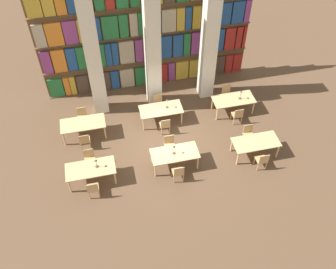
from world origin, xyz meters
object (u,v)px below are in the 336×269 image
chair_3 (170,144)px  desk_lamp_3 (241,93)px  pillar_left (93,54)px  chair_0 (93,188)px  chair_5 (248,134)px  chair_7 (82,116)px  chair_1 (90,158)px  chair_2 (178,172)px  reading_table_2 (256,143)px  reading_table_5 (233,100)px  chair_11 (227,94)px  reading_table_1 (175,154)px  reading_table_3 (83,125)px  chair_9 (158,103)px  reading_table_4 (161,110)px  chair_8 (165,125)px  desk_lamp_0 (96,162)px  chair_4 (262,160)px  chair_10 (238,115)px  reading_table_0 (91,170)px  desk_lamp_1 (174,148)px  chair_6 (85,140)px  desk_lamp_2 (167,102)px  pillar_right (210,39)px

chair_3 → desk_lamp_3: 4.05m
pillar_left → chair_0: 5.42m
chair_5 → chair_7: bearing=-21.2°
chair_1 → chair_2: (3.23, -1.44, 0.00)m
reading_table_2 → reading_table_5: 2.63m
chair_11 → reading_table_1: bearing=44.5°
chair_0 → desk_lamp_3: size_ratio=1.90×
chair_0 → reading_table_3: chair_0 is taller
reading_table_1 → reading_table_3: 4.17m
reading_table_3 → chair_9: (3.40, 0.85, -0.20)m
reading_table_4 → chair_8: size_ratio=2.15×
chair_1 → desk_lamp_0: desk_lamp_0 is taller
chair_4 → chair_5: (0.00, 1.46, 0.00)m
chair_3 → reading_table_2: 3.46m
chair_4 → chair_8: 4.27m
desk_lamp_0 → chair_10: 6.53m
reading_table_0 → reading_table_5: 7.03m
chair_5 → reading_table_4: (-3.31, 2.00, 0.20)m
chair_0 → desk_lamp_1: 3.37m
chair_5 → reading_table_3: chair_5 is taller
chair_6 → desk_lamp_0: bearing=-77.7°
reading_table_5 → chair_3: bearing=-152.3°
reading_table_1 → chair_3: bearing=92.8°
chair_1 → desk_lamp_2: desk_lamp_2 is taller
chair_1 → reading_table_2: 6.63m
reading_table_1 → chair_9: 3.31m
reading_table_0 → reading_table_1: 3.26m
chair_1 → desk_lamp_2: (3.55, 1.90, 0.60)m
chair_5 → reading_table_5: (-0.01, 1.90, 0.20)m
chair_1 → reading_table_3: (-0.11, 1.74, 0.20)m
chair_3 → desk_lamp_0: bearing=13.8°
chair_3 → reading_table_1: bearing=92.8°
reading_table_2 → chair_1: bearing=172.5°
pillar_right → desk_lamp_0: size_ratio=14.37×
reading_table_5 → chair_10: 0.76m
chair_7 → desk_lamp_3: desk_lamp_3 is taller
desk_lamp_2 → chair_5: bearing=-33.9°
chair_1 → reading_table_1: (3.26, -0.71, 0.20)m
chair_5 → reading_table_3: 6.95m
chair_1 → reading_table_2: (6.57, -0.86, 0.20)m
desk_lamp_0 → chair_2: (2.97, -0.73, -0.56)m
desk_lamp_0 → chair_2: desk_lamp_0 is taller
reading_table_2 → reading_table_5: same height
chair_3 → chair_4: 3.71m
chair_1 → desk_lamp_0: 0.94m
reading_table_0 → reading_table_2: 6.57m
chair_3 → chair_8: bearing=-93.1°
desk_lamp_1 → desk_lamp_2: 2.63m
chair_1 → desk_lamp_3: bearing=-165.8°
pillar_right → reading_table_4: pillar_right is taller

